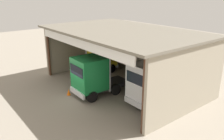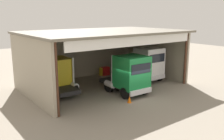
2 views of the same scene
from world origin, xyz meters
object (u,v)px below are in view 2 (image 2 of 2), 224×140
Objects in this scene: tool_cart at (105,71)px; truck_green_yard_outside at (129,74)px; traffic_cone at (129,99)px; truck_white_center_left_bay at (147,64)px; oil_drum at (102,71)px; truck_yellow_right_bay at (57,74)px.

truck_green_yard_outside is at bearing -109.60° from tool_cart.
tool_cart is 1.79× the size of traffic_cone.
truck_white_center_left_bay is at bearing -150.98° from truck_green_yard_outside.
truck_white_center_left_bay is at bearing -65.11° from oil_drum.
truck_yellow_right_bay is 9.68m from truck_white_center_left_bay.
truck_yellow_right_bay is at bearing -12.01° from truck_white_center_left_bay.
traffic_cone is (-3.58, -9.10, -0.18)m from oil_drum.
truck_white_center_left_bay is (4.54, 2.32, 0.04)m from truck_green_yard_outside.
truck_yellow_right_bay is 4.78× the size of tool_cart.
tool_cart is at bearing 65.93° from traffic_cone.
traffic_cone is at bearing -56.92° from truck_yellow_right_bay.
truck_white_center_left_bay is 4.69× the size of tool_cart.
truck_white_center_left_bay is 5.48m from tool_cart.
truck_yellow_right_bay is 7.15m from traffic_cone.
tool_cart is (0.40, -0.19, 0.04)m from oil_drum.
truck_yellow_right_bay reaches higher than tool_cart.
tool_cart reaches higher than oil_drum.
truck_green_yard_outside is 5.25× the size of tool_cart.
truck_yellow_right_bay is at bearing -159.19° from tool_cart.
oil_drum is 9.77m from traffic_cone.
truck_green_yard_outside is 5.10m from truck_white_center_left_bay.
truck_green_yard_outside is at bearing 49.96° from traffic_cone.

